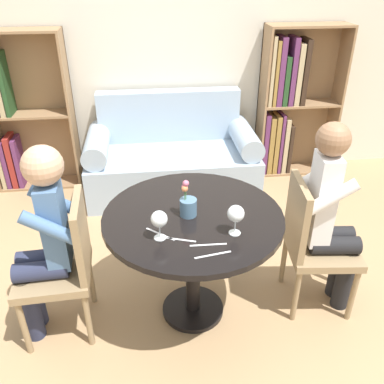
% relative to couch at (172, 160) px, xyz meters
% --- Properties ---
extents(ground_plane, '(16.00, 16.00, 0.00)m').
position_rel_couch_xyz_m(ground_plane, '(0.00, -1.68, -0.31)').
color(ground_plane, tan).
extents(back_wall, '(5.20, 0.05, 2.70)m').
position_rel_couch_xyz_m(back_wall, '(0.00, 0.43, 1.04)').
color(back_wall, silver).
rests_on(back_wall, ground_plane).
extents(round_table, '(1.04, 1.04, 0.76)m').
position_rel_couch_xyz_m(round_table, '(0.00, -1.68, 0.31)').
color(round_table, black).
rests_on(round_table, ground_plane).
extents(couch, '(1.61, 0.80, 0.92)m').
position_rel_couch_xyz_m(couch, '(0.00, 0.00, 0.00)').
color(couch, '#9EB2C6').
rests_on(couch, ground_plane).
extents(bookshelf_left, '(0.80, 0.28, 1.50)m').
position_rel_couch_xyz_m(bookshelf_left, '(-1.44, 0.27, 0.42)').
color(bookshelf_left, '#93704C').
rests_on(bookshelf_left, ground_plane).
extents(bookshelf_right, '(0.80, 0.28, 1.50)m').
position_rel_couch_xyz_m(bookshelf_right, '(1.21, 0.26, 0.43)').
color(bookshelf_right, '#93704C').
rests_on(bookshelf_right, ground_plane).
extents(chair_left, '(0.44, 0.44, 0.90)m').
position_rel_couch_xyz_m(chair_left, '(-0.75, -1.70, 0.18)').
color(chair_left, '#937A56').
rests_on(chair_left, ground_plane).
extents(chair_right, '(0.46, 0.46, 0.90)m').
position_rel_couch_xyz_m(chair_right, '(0.75, -1.66, 0.18)').
color(chair_right, '#937A56').
rests_on(chair_right, ground_plane).
extents(person_left, '(0.43, 0.35, 1.23)m').
position_rel_couch_xyz_m(person_left, '(-0.84, -1.70, 0.35)').
color(person_left, '#282D47').
rests_on(person_left, ground_plane).
extents(person_right, '(0.44, 0.37, 1.27)m').
position_rel_couch_xyz_m(person_right, '(0.84, -1.68, 0.35)').
color(person_right, black).
rests_on(person_right, ground_plane).
extents(wine_glass_left, '(0.09, 0.09, 0.16)m').
position_rel_couch_xyz_m(wine_glass_left, '(-0.20, -1.88, 0.56)').
color(wine_glass_left, white).
rests_on(wine_glass_left, round_table).
extents(wine_glass_right, '(0.09, 0.09, 0.17)m').
position_rel_couch_xyz_m(wine_glass_right, '(0.20, -1.88, 0.56)').
color(wine_glass_right, white).
rests_on(wine_glass_right, round_table).
extents(flower_vase, '(0.10, 0.10, 0.22)m').
position_rel_couch_xyz_m(flower_vase, '(-0.03, -1.68, 0.51)').
color(flower_vase, slate).
rests_on(flower_vase, round_table).
extents(knife_left_setting, '(0.18, 0.07, 0.00)m').
position_rel_couch_xyz_m(knife_left_setting, '(-0.11, -1.91, 0.45)').
color(knife_left_setting, silver).
rests_on(knife_left_setting, round_table).
extents(fork_left_setting, '(0.19, 0.02, 0.00)m').
position_rel_couch_xyz_m(fork_left_setting, '(0.04, -1.97, 0.45)').
color(fork_left_setting, silver).
rests_on(fork_left_setting, round_table).
extents(knife_right_setting, '(0.19, 0.04, 0.00)m').
position_rel_couch_xyz_m(knife_right_setting, '(0.05, -2.05, 0.45)').
color(knife_right_setting, silver).
rests_on(knife_right_setting, round_table).
extents(fork_right_setting, '(0.15, 0.13, 0.00)m').
position_rel_couch_xyz_m(fork_right_setting, '(-0.20, -1.85, 0.45)').
color(fork_right_setting, silver).
rests_on(fork_right_setting, round_table).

